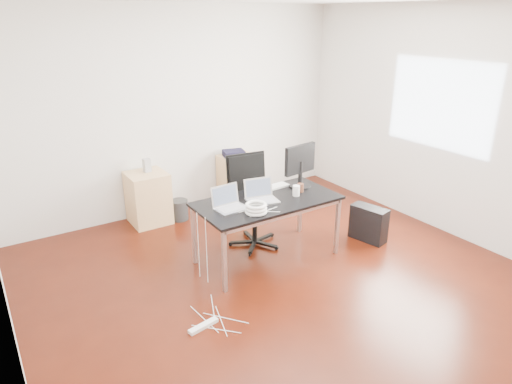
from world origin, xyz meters
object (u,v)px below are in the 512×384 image
office_chair (252,196)px  filing_cabinet_left (148,198)px  pc_tower (369,224)px  filing_cabinet_right (239,179)px  desk (267,204)px

office_chair → filing_cabinet_left: size_ratio=1.54×
pc_tower → filing_cabinet_right: bearing=96.0°
desk → filing_cabinet_right: 1.83m
office_chair → filing_cabinet_right: bearing=73.6°
pc_tower → filing_cabinet_left: bearing=123.4°
filing_cabinet_left → filing_cabinet_right: size_ratio=1.00×
desk → office_chair: (0.07, 0.44, -0.07)m
desk → office_chair: size_ratio=1.48×
filing_cabinet_left → pc_tower: 2.90m
filing_cabinet_left → filing_cabinet_right: (1.42, 0.00, 0.00)m
pc_tower → office_chair: bearing=136.1°
office_chair → pc_tower: 1.51m
office_chair → filing_cabinet_right: size_ratio=1.54×
filing_cabinet_right → filing_cabinet_left: bearing=180.0°
filing_cabinet_left → filing_cabinet_right: bearing=0.0°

